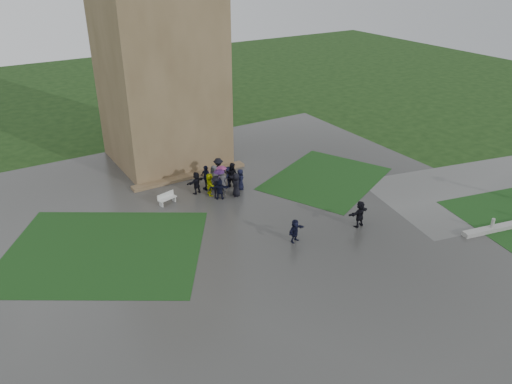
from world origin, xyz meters
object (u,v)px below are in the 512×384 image
tower (158,46)px  pedestrian_mid (295,231)px  bench (167,198)px  pedestrian_near (360,214)px

tower → pedestrian_mid: tower is taller
bench → tower: bearing=52.8°
bench → pedestrian_near: size_ratio=0.81×
bench → pedestrian_mid: pedestrian_mid is taller
tower → pedestrian_near: 19.35m
pedestrian_mid → tower: bearing=78.0°
tower → bench: bearing=-112.8°
tower → bench: tower is taller
bench → pedestrian_near: bearing=-59.8°
tower → pedestrian_near: (5.81, -16.57, -8.12)m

